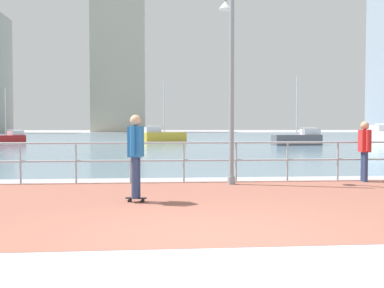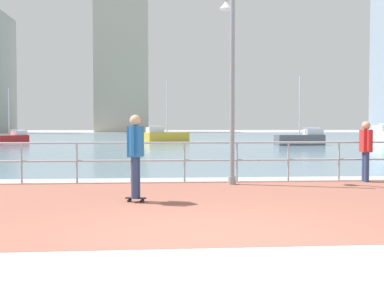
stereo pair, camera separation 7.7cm
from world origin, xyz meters
name	(u,v)px [view 1 (the left image)]	position (x,y,z in m)	size (l,w,h in m)	color
ground	(161,140)	(0.00, 40.00, 0.00)	(220.00, 220.00, 0.00)	#9E9EA3
brick_paving	(195,203)	(0.00, 2.68, 0.00)	(28.00, 6.55, 0.01)	#935647
harbor_water	(159,138)	(0.00, 50.96, 0.00)	(180.00, 88.00, 0.00)	slate
waterfront_railing	(184,154)	(0.00, 5.96, 0.74)	(25.25, 0.06, 1.07)	#9EADB7
lamppost	(230,66)	(1.14, 5.52, 3.01)	(0.36, 0.81, 5.44)	gray
skateboarder	(136,150)	(-1.14, 2.84, 1.02)	(0.41, 0.56, 1.70)	black
bystander	(365,146)	(4.78, 5.61, 0.94)	(0.27, 0.56, 1.60)	navy
sailboat_teal	(7,138)	(-12.81, 32.77, 0.44)	(2.68, 3.25, 4.57)	#B21E1E
sailboat_yellow	(163,136)	(0.09, 36.37, 0.55)	(4.24, 2.84, 5.73)	gold
sailboat_red	(298,139)	(10.24, 27.91, 0.50)	(3.84, 1.61, 5.23)	#595960
tower_glass	(119,63)	(-8.84, 104.25, 16.31)	(12.28, 10.81, 34.29)	#B2AD99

